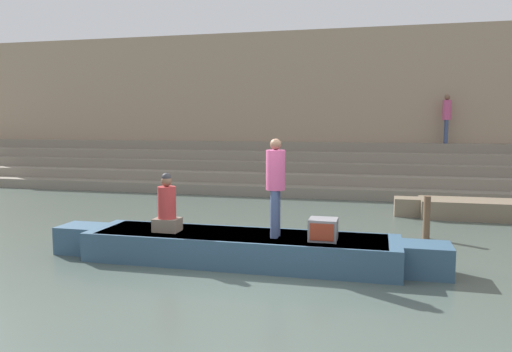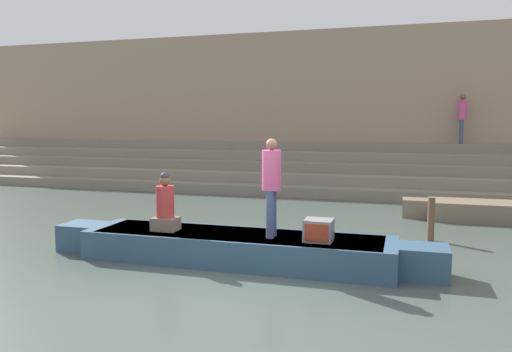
{
  "view_description": "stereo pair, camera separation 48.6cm",
  "coord_description": "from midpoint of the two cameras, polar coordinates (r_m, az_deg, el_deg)",
  "views": [
    {
      "loc": [
        1.91,
        -7.68,
        2.47
      ],
      "look_at": [
        -0.42,
        1.82,
        1.41
      ],
      "focal_mm": 35.0,
      "sensor_mm": 36.0,
      "label": 1
    },
    {
      "loc": [
        2.38,
        -7.55,
        2.47
      ],
      "look_at": [
        -0.42,
        1.82,
        1.41
      ],
      "focal_mm": 35.0,
      "sensor_mm": 36.0,
      "label": 2
    }
  ],
  "objects": [
    {
      "name": "ground_plane",
      "position": [
        8.29,
        -1.87,
        -11.18
      ],
      "size": [
        120.0,
        120.0,
        0.0
      ],
      "primitive_type": "plane",
      "color": "#47544C"
    },
    {
      "name": "ghat_steps",
      "position": [
        18.55,
        7.08,
        0.39
      ],
      "size": [
        36.0,
        3.83,
        1.7
      ],
      "color": "gray",
      "rests_on": "ground"
    },
    {
      "name": "back_wall",
      "position": [
        20.45,
        7.83,
        7.6
      ],
      "size": [
        34.2,
        1.28,
        6.07
      ],
      "color": "tan",
      "rests_on": "ground"
    },
    {
      "name": "rowboat_main",
      "position": [
        8.91,
        -3.44,
        -8.13
      ],
      "size": [
        7.06,
        1.41,
        0.51
      ],
      "rotation": [
        0.0,
        0.0,
        -0.02
      ],
      "color": "#33516B",
      "rests_on": "ground"
    },
    {
      "name": "person_standing",
      "position": [
        8.45,
        0.6,
        -0.52
      ],
      "size": [
        0.33,
        0.33,
        1.68
      ],
      "rotation": [
        0.0,
        0.0,
        -0.18
      ],
      "color": "#3D4C75",
      "rests_on": "rowboat_main"
    },
    {
      "name": "person_rowing",
      "position": [
        9.15,
        -11.65,
        -3.59
      ],
      "size": [
        0.46,
        0.36,
        1.06
      ],
      "rotation": [
        0.0,
        0.0,
        -0.3
      ],
      "color": "#756656",
      "rests_on": "rowboat_main"
    },
    {
      "name": "tv_set",
      "position": [
        8.37,
        6.03,
        -6.11
      ],
      "size": [
        0.47,
        0.45,
        0.36
      ],
      "rotation": [
        0.0,
        0.0,
        -0.0
      ],
      "color": "slate",
      "rests_on": "rowboat_main"
    },
    {
      "name": "mooring_post",
      "position": [
        11.14,
        17.75,
        -4.54
      ],
      "size": [
        0.15,
        0.15,
        0.92
      ],
      "primitive_type": "cylinder",
      "color": "brown",
      "rests_on": "ground"
    },
    {
      "name": "person_on_steps",
      "position": [
        19.48,
        20.29,
        6.57
      ],
      "size": [
        0.3,
        0.3,
        1.78
      ],
      "rotation": [
        0.0,
        0.0,
        2.22
      ],
      "color": "#3D4C75",
      "rests_on": "ghat_steps"
    }
  ]
}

